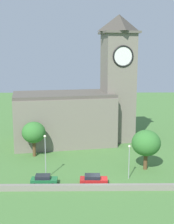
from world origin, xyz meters
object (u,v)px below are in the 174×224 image
(church, at_px, (80,106))
(tree_churchyard, at_px, (34,133))
(car_red, at_px, (93,179))
(streetlamp_central, at_px, (129,156))
(car_green, at_px, (44,180))
(streetlamp_west_mid, at_px, (45,150))
(tree_riverside_east, at_px, (146,143))

(church, height_order, tree_churchyard, church)
(car_red, relative_size, streetlamp_central, 0.77)
(car_green, bearing_deg, tree_churchyard, 104.79)
(car_red, distance_m, streetlamp_west_mid, 9.42)
(church, bearing_deg, tree_churchyard, -131.95)
(car_green, xyz_separation_m, streetlamp_central, (14.25, 2.35, 3.23))
(church, xyz_separation_m, car_green, (-5.73, -24.65, -7.92))
(car_red, distance_m, streetlamp_central, 7.33)
(car_red, height_order, tree_riverside_east, tree_riverside_east)
(tree_riverside_east, bearing_deg, car_red, -145.96)
(tree_churchyard, height_order, tree_riverside_east, tree_riverside_east)
(car_green, height_order, tree_riverside_east, tree_riverside_east)
(tree_churchyard, bearing_deg, church, 48.05)
(streetlamp_west_mid, relative_size, tree_churchyard, 1.06)
(tree_churchyard, bearing_deg, car_green, -75.21)
(church, relative_size, streetlamp_central, 5.06)
(streetlamp_central, bearing_deg, tree_churchyard, 146.80)
(car_green, bearing_deg, tree_riverside_east, 20.31)
(car_green, xyz_separation_m, tree_riverside_east, (17.94, 6.64, 4.16))
(church, height_order, car_red, church)
(church, xyz_separation_m, tree_churchyard, (-9.46, -10.53, -3.68))
(streetlamp_central, height_order, tree_churchyard, tree_churchyard)
(streetlamp_central, height_order, tree_riverside_east, tree_riverside_east)
(car_green, height_order, tree_churchyard, tree_churchyard)
(streetlamp_central, bearing_deg, church, 110.92)
(streetlamp_central, bearing_deg, car_green, -170.63)
(tree_riverside_east, bearing_deg, streetlamp_central, -130.71)
(streetlamp_west_mid, distance_m, tree_churchyard, 12.36)
(church, height_order, streetlamp_west_mid, church)
(church, height_order, streetlamp_central, church)
(car_green, xyz_separation_m, streetlamp_west_mid, (0.06, 2.36, 4.26))
(car_red, bearing_deg, church, 95.53)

